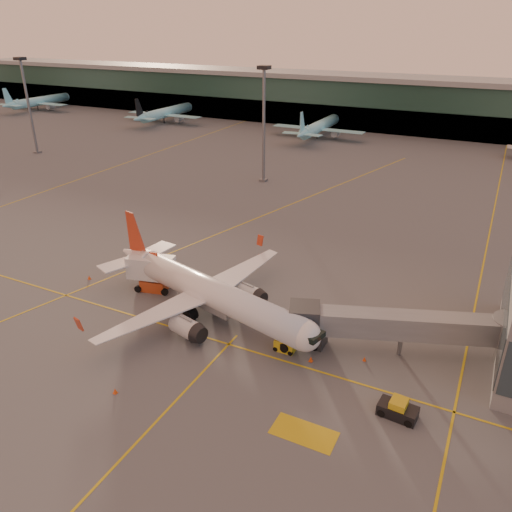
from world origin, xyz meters
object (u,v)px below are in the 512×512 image
at_px(main_airplane, 208,292).
at_px(gpu_cart, 285,346).
at_px(catering_truck, 152,271).
at_px(pushback_tug, 398,410).

relative_size(main_airplane, gpu_cart, 14.14).
bearing_deg(catering_truck, main_airplane, -25.99).
height_order(main_airplane, pushback_tug, main_airplane).
bearing_deg(main_airplane, gpu_cart, 1.74).
height_order(catering_truck, pushback_tug, catering_truck).
relative_size(gpu_cart, pushback_tug, 0.63).
height_order(catering_truck, gpu_cart, catering_truck).
bearing_deg(gpu_cart, catering_truck, 167.60).
xyz_separation_m(gpu_cart, pushback_tug, (13.79, -4.80, 0.09)).
distance_m(catering_truck, gpu_cart, 23.03).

